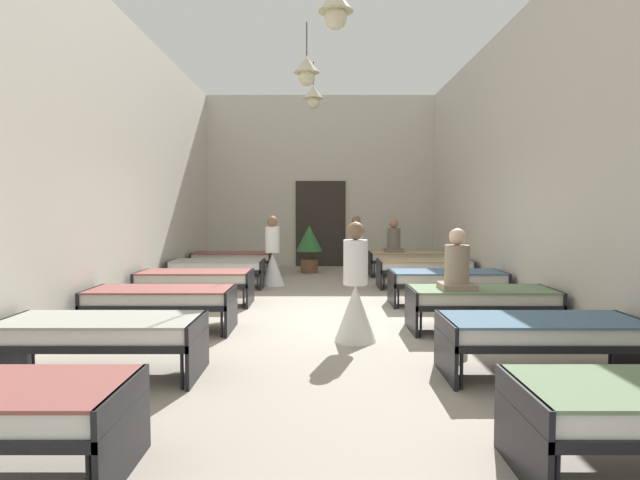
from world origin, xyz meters
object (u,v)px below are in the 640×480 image
(bed_left_row_4, at_px, (216,267))
(bed_right_row_4, at_px, (423,266))
(bed_right_row_5, at_px, (408,258))
(nurse_far_aisle, at_px, (355,298))
(nurse_mid_aisle, at_px, (355,255))
(bed_left_row_3, at_px, (194,279))
(bed_right_row_1, at_px, (541,332))
(bed_left_row_1, at_px, (100,332))
(patient_seated_primary, at_px, (456,267))
(bed_right_row_2, at_px, (480,298))
(patient_seated_secondary, at_px, (393,240))
(bed_left_row_2, at_px, (160,298))
(nurse_near_aisle, at_px, (272,261))
(potted_plant, at_px, (308,243))
(bed_left_row_5, at_px, (232,258))
(bed_right_row_3, at_px, (446,279))

(bed_left_row_4, relative_size, bed_right_row_4, 1.00)
(bed_right_row_4, xyz_separation_m, bed_right_row_5, (0.00, 1.90, 0.00))
(nurse_far_aisle, bearing_deg, nurse_mid_aisle, -95.22)
(bed_left_row_3, xyz_separation_m, bed_left_row_4, (0.00, 1.90, 0.00))
(bed_right_row_1, distance_m, bed_left_row_3, 5.71)
(bed_left_row_1, height_order, bed_right_row_5, same)
(nurse_far_aisle, distance_m, patient_seated_primary, 1.47)
(bed_left_row_1, distance_m, bed_right_row_2, 4.66)
(patient_seated_secondary, bearing_deg, bed_right_row_4, -80.01)
(bed_left_row_2, height_order, bed_right_row_2, same)
(nurse_near_aisle, relative_size, patient_seated_primary, 1.86)
(patient_seated_primary, height_order, potted_plant, patient_seated_primary)
(nurse_near_aisle, bearing_deg, bed_left_row_2, 134.47)
(potted_plant, bearing_deg, patient_seated_secondary, -14.26)
(bed_right_row_2, relative_size, bed_left_row_4, 1.00)
(patient_seated_primary, xyz_separation_m, patient_seated_secondary, (0.00, 5.87, 0.00))
(bed_left_row_4, height_order, patient_seated_primary, patient_seated_primary)
(bed_left_row_5, bearing_deg, patient_seated_primary, -55.92)
(bed_left_row_2, relative_size, bed_right_row_4, 1.00)
(bed_right_row_3, distance_m, bed_left_row_5, 5.71)
(bed_right_row_5, distance_m, nurse_near_aisle, 3.53)
(nurse_far_aisle, bearing_deg, bed_right_row_1, 140.17)
(nurse_near_aisle, height_order, patient_seated_primary, nurse_near_aisle)
(bed_right_row_5, bearing_deg, bed_left_row_3, -138.26)
(bed_left_row_5, xyz_separation_m, nurse_near_aisle, (1.11, -1.58, 0.09))
(bed_left_row_1, relative_size, patient_seated_primary, 2.38)
(bed_left_row_3, height_order, nurse_mid_aisle, nurse_mid_aisle)
(bed_left_row_1, relative_size, bed_right_row_5, 1.00)
(bed_left_row_4, height_order, potted_plant, potted_plant)
(bed_right_row_4, xyz_separation_m, patient_seated_secondary, (-0.35, 1.99, 0.43))
(nurse_near_aisle, relative_size, nurse_mid_aisle, 1.00)
(bed_right_row_3, distance_m, nurse_mid_aisle, 3.72)
(bed_right_row_4, bearing_deg, bed_left_row_5, 155.96)
(nurse_near_aisle, bearing_deg, patient_seated_primary, -176.78)
(bed_right_row_2, distance_m, patient_seated_secondary, 5.81)
(bed_left_row_4, relative_size, nurse_far_aisle, 1.28)
(nurse_near_aisle, bearing_deg, bed_right_row_3, -155.67)
(bed_left_row_2, xyz_separation_m, nurse_far_aisle, (2.55, -0.53, 0.09))
(nurse_near_aisle, bearing_deg, bed_left_row_4, 75.72)
(bed_right_row_1, relative_size, bed_left_row_4, 1.00)
(bed_right_row_5, bearing_deg, potted_plant, 165.77)
(bed_right_row_1, xyz_separation_m, patient_seated_primary, (-0.35, 1.82, 0.43))
(bed_left_row_1, distance_m, potted_plant, 8.42)
(bed_left_row_2, bearing_deg, nurse_mid_aisle, 61.15)
(bed_right_row_2, height_order, nurse_mid_aisle, nurse_mid_aisle)
(bed_left_row_1, distance_m, bed_right_row_4, 7.12)
(nurse_near_aisle, distance_m, nurse_mid_aisle, 2.24)
(bed_right_row_2, relative_size, bed_right_row_3, 1.00)
(bed_right_row_4, bearing_deg, bed_left_row_1, -126.77)
(bed_right_row_2, distance_m, bed_left_row_4, 5.71)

